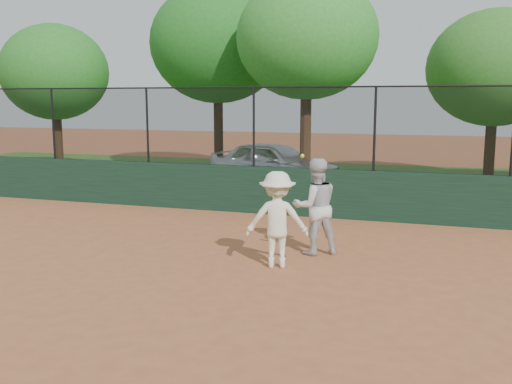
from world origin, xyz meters
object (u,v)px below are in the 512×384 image
(player_main, at_px, (277,220))
(tree_2, at_px, (307,38))
(player_second, at_px, (315,206))
(tree_0, at_px, (54,73))
(parked_car, at_px, (274,164))
(tree_1, at_px, (218,44))
(tree_3, at_px, (495,68))

(player_main, height_order, tree_2, tree_2)
(player_second, bearing_deg, tree_2, -105.97)
(tree_2, bearing_deg, tree_0, -178.03)
(player_second, bearing_deg, player_main, 36.47)
(player_second, xyz_separation_m, tree_0, (-11.47, 7.67, 2.94))
(parked_car, relative_size, tree_0, 0.79)
(tree_0, xyz_separation_m, tree_1, (5.39, 2.68, 1.11))
(player_second, height_order, tree_0, tree_0)
(player_main, distance_m, tree_1, 13.35)
(parked_car, height_order, tree_1, tree_1)
(tree_1, height_order, tree_2, tree_1)
(parked_car, height_order, tree_0, tree_0)
(tree_2, bearing_deg, parked_car, -163.32)
(tree_2, xyz_separation_m, tree_3, (5.82, 2.48, -0.92))
(tree_1, xyz_separation_m, tree_2, (4.01, -2.35, -0.14))
(player_main, height_order, tree_0, tree_0)
(player_second, distance_m, tree_0, 14.10)
(parked_car, distance_m, player_main, 9.12)
(parked_car, height_order, tree_2, tree_2)
(player_main, relative_size, tree_2, 0.30)
(tree_1, distance_m, tree_3, 9.89)
(tree_1, bearing_deg, tree_0, -153.60)
(tree_0, distance_m, tree_2, 9.46)
(tree_0, relative_size, tree_1, 0.78)
(parked_car, xyz_separation_m, player_second, (3.05, -7.69, 0.15))
(tree_0, bearing_deg, tree_2, 1.97)
(tree_2, distance_m, tree_3, 6.39)
(player_second, distance_m, tree_3, 11.51)
(parked_car, height_order, player_main, player_main)
(parked_car, relative_size, tree_3, 0.76)
(player_second, distance_m, tree_1, 12.66)
(tree_1, bearing_deg, tree_3, 0.72)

